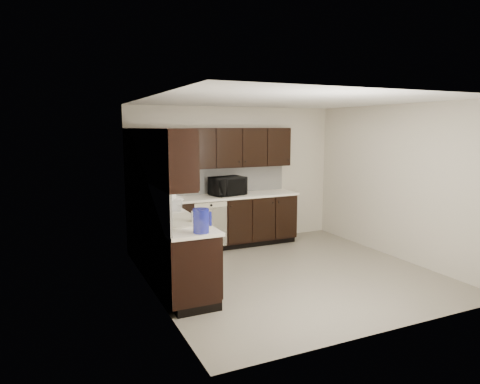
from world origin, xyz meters
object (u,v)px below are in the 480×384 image
at_px(toaster_oven, 144,195).
at_px(microwave, 228,186).
at_px(sink, 178,226).
at_px(blue_pitcher, 201,221).
at_px(storage_bin, 166,204).

bearing_deg(toaster_oven, microwave, 10.38).
distance_m(sink, microwave, 2.22).
bearing_deg(blue_pitcher, toaster_oven, 102.78).
distance_m(sink, toaster_oven, 1.70).
bearing_deg(toaster_oven, sink, -77.80).
relative_size(microwave, toaster_oven, 1.72).
relative_size(storage_bin, blue_pitcher, 1.55).
xyz_separation_m(sink, storage_bin, (0.05, 0.80, 0.14)).
bearing_deg(microwave, toaster_oven, 170.06).
distance_m(toaster_oven, storage_bin, 0.90).
relative_size(microwave, blue_pitcher, 2.11).
xyz_separation_m(microwave, storage_bin, (-1.36, -0.90, -0.08)).
xyz_separation_m(storage_bin, blue_pitcher, (0.02, -1.49, 0.05)).
bearing_deg(sink, toaster_oven, 92.34).
xyz_separation_m(toaster_oven, storage_bin, (0.12, -0.89, -0.02)).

